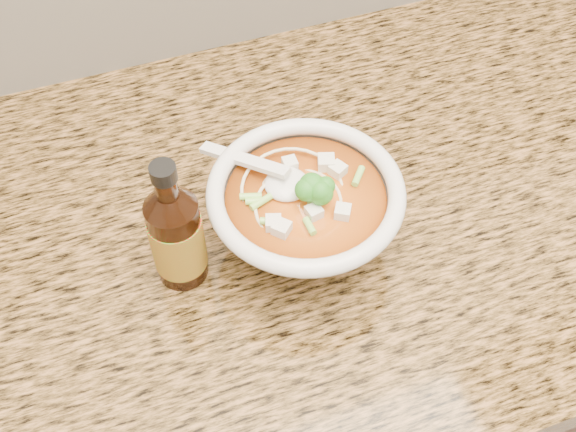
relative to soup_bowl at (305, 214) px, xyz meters
name	(u,v)px	position (x,y,z in m)	size (l,w,h in m)	color
cabinet	(352,354)	(0.12, 0.05, -0.52)	(4.00, 0.65, 0.86)	black
counter_slab	(378,190)	(0.12, 0.05, -0.07)	(4.00, 0.68, 0.04)	olive
soup_bowl	(305,214)	(0.00, 0.00, 0.00)	(0.21, 0.22, 0.12)	silver
hot_sauce_bottle	(176,236)	(-0.14, 0.01, 0.02)	(0.07, 0.07, 0.17)	#321406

